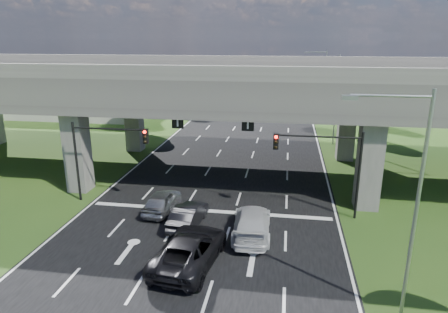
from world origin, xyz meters
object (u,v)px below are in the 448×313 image
(streetlight_near, at_px, (408,192))
(car_dark, at_px, (188,215))
(streetlight_beyond, at_px, (322,78))
(streetlight_far, at_px, (333,93))
(car_trailing, at_px, (190,249))
(signal_left, at_px, (103,148))
(signal_right, at_px, (326,158))
(car_silver, at_px, (162,201))
(car_white, at_px, (252,223))

(streetlight_near, distance_m, car_dark, 14.01)
(streetlight_near, distance_m, streetlight_beyond, 46.00)
(streetlight_near, height_order, streetlight_beyond, same)
(streetlight_far, bearing_deg, car_trailing, -109.70)
(signal_left, relative_size, streetlight_beyond, 0.60)
(streetlight_far, height_order, streetlight_beyond, same)
(streetlight_beyond, bearing_deg, signal_right, -93.61)
(car_silver, height_order, car_trailing, car_trailing)
(streetlight_near, bearing_deg, car_dark, 147.31)
(signal_left, xyz_separation_m, car_dark, (6.94, -2.89, -3.43))
(streetlight_far, relative_size, car_trailing, 1.61)
(streetlight_beyond, xyz_separation_m, car_trailing, (-9.79, -43.34, -4.96))
(signal_left, bearing_deg, car_white, -17.58)
(signal_left, relative_size, streetlight_far, 0.60)
(signal_left, distance_m, car_white, 12.14)
(signal_right, distance_m, streetlight_beyond, 36.17)
(streetlight_near, height_order, car_dark, streetlight_near)
(streetlight_near, bearing_deg, signal_right, 102.88)
(car_silver, bearing_deg, car_trailing, 122.08)
(signal_right, height_order, streetlight_far, streetlight_far)
(signal_right, relative_size, car_white, 1.07)
(signal_right, relative_size, streetlight_near, 0.60)
(car_white, bearing_deg, streetlight_near, 133.75)
(signal_right, xyz_separation_m, car_white, (-4.53, -3.52, -3.34))
(signal_right, distance_m, streetlight_far, 20.25)
(streetlight_near, height_order, car_white, streetlight_near)
(signal_left, distance_m, car_dark, 8.26)
(car_silver, relative_size, car_dark, 1.00)
(signal_right, distance_m, car_silver, 11.63)
(streetlight_far, relative_size, streetlight_beyond, 1.00)
(streetlight_beyond, bearing_deg, car_dark, -105.75)
(signal_left, relative_size, car_silver, 1.37)
(signal_right, relative_size, signal_left, 1.00)
(car_white, bearing_deg, signal_left, -20.49)
(signal_right, bearing_deg, car_silver, -175.13)
(signal_right, height_order, streetlight_near, streetlight_near)
(signal_left, bearing_deg, car_trailing, -41.85)
(streetlight_far, bearing_deg, signal_right, -96.47)
(streetlight_near, height_order, streetlight_far, same)
(signal_right, relative_size, car_dark, 1.36)
(signal_left, height_order, car_silver, signal_left)
(signal_right, distance_m, car_dark, 9.80)
(streetlight_near, height_order, car_silver, streetlight_near)
(car_silver, xyz_separation_m, car_white, (6.55, -2.58, 0.06))
(signal_right, xyz_separation_m, car_dark, (-8.71, -2.89, -3.43))
(streetlight_near, relative_size, streetlight_beyond, 1.00)
(streetlight_far, distance_m, car_silver, 25.39)
(signal_right, xyz_separation_m, signal_left, (-15.65, 0.00, 0.00))
(streetlight_beyond, distance_m, car_dark, 40.79)
(car_dark, bearing_deg, streetlight_beyond, -101.33)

